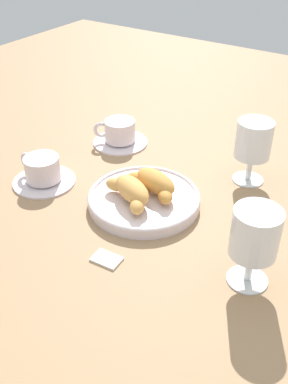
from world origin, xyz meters
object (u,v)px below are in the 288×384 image
object	(u,v)px
croissant_large	(154,183)
sugar_packet	(107,258)
pastry_plate	(144,199)
coffee_cup_far	(42,172)
croissant_small	(131,191)
juice_glass_right	(255,237)
juice_glass_left	(253,142)
coffee_cup_near	(120,134)

from	to	relation	value
croissant_large	sugar_packet	xyz separation A→B (m)	(-0.03, 0.19, -0.04)
pastry_plate	coffee_cup_far	size ratio (longest dim) A/B	1.67
croissant_small	juice_glass_right	size ratio (longest dim) A/B	0.88
coffee_cup_far	sugar_packet	distance (m)	0.29
pastry_plate	croissant_small	xyz separation A→B (m)	(0.01, 0.03, 0.03)
pastry_plate	juice_glass_left	xyz separation A→B (m)	(-0.14, -0.20, 0.08)
croissant_large	juice_glass_right	xyz separation A→B (m)	(-0.25, 0.11, 0.05)
croissant_large	juice_glass_left	world-z (taller)	juice_glass_left
pastry_plate	juice_glass_right	bearing A→B (deg)	162.13
juice_glass_left	croissant_small	bearing A→B (deg)	56.58
croissant_small	coffee_cup_near	bearing A→B (deg)	-49.31
pastry_plate	juice_glass_left	size ratio (longest dim) A/B	1.62
croissant_small	sugar_packet	distance (m)	0.16
croissant_large	juice_glass_right	size ratio (longest dim) A/B	0.94
croissant_large	pastry_plate	bearing A→B (deg)	64.85
croissant_large	croissant_small	world-z (taller)	same
sugar_packet	croissant_small	bearing A→B (deg)	-74.88
pastry_plate	sugar_packet	bearing A→B (deg)	102.07
sugar_packet	pastry_plate	bearing A→B (deg)	-81.69
pastry_plate	coffee_cup_near	world-z (taller)	coffee_cup_near
coffee_cup_near	pastry_plate	bearing A→B (deg)	136.61
pastry_plate	juice_glass_right	world-z (taller)	juice_glass_right
coffee_cup_far	juice_glass_left	distance (m)	0.45
coffee_cup_far	juice_glass_left	size ratio (longest dim) A/B	0.97
juice_glass_left	sugar_packet	distance (m)	0.40
pastry_plate	croissant_large	bearing A→B (deg)	-115.15
juice_glass_right	coffee_cup_near	bearing A→B (deg)	-30.60
coffee_cup_far	juice_glass_left	bearing A→B (deg)	-145.32
juice_glass_left	sugar_packet	bearing A→B (deg)	74.70
coffee_cup_near	sugar_packet	distance (m)	0.43
pastry_plate	croissant_small	size ratio (longest dim) A/B	1.83
pastry_plate	sugar_packet	world-z (taller)	pastry_plate
pastry_plate	croissant_large	distance (m)	0.04
juice_glass_left	sugar_packet	size ratio (longest dim) A/B	2.80
croissant_small	juice_glass_right	distance (m)	0.28
pastry_plate	sugar_packet	distance (m)	0.18
croissant_large	sugar_packet	world-z (taller)	croissant_large
juice_glass_left	sugar_packet	world-z (taller)	juice_glass_left
croissant_small	juice_glass_right	xyz separation A→B (m)	(-0.27, 0.06, 0.05)
juice_glass_right	sugar_packet	xyz separation A→B (m)	(0.22, 0.09, -0.09)
sugar_packet	coffee_cup_far	bearing A→B (deg)	-28.29
croissant_small	sugar_packet	size ratio (longest dim) A/B	2.48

